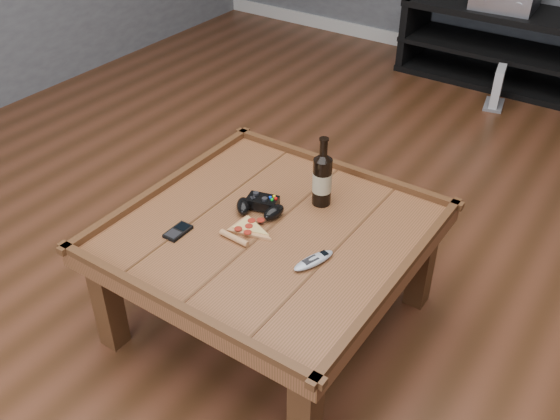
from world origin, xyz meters
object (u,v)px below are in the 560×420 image
Objects in this scene: media_console at (508,48)px; remote_control at (314,260)px; beer_bottle at (322,178)px; game_controller at (260,206)px; coffee_table at (270,241)px; pizza_slice at (247,229)px; smartphone at (178,231)px; game_console at (497,89)px.

remote_control is at bearing -85.43° from media_console.
beer_bottle is 1.63× the size of remote_control.
game_controller is 0.34m from remote_control.
coffee_table is 3.81× the size of beer_bottle.
pizza_slice is 2.14× the size of smartphone.
beer_bottle is 1.41× the size of game_controller.
game_controller reaches higher than media_console.
coffee_table is 4.75× the size of pizza_slice.
media_console reaches higher than remote_control.
media_console reaches higher than smartphone.
media_console is 8.42× the size of remote_control.
remote_control is (0.23, -2.83, 0.22)m from media_console.
game_console is (0.08, -0.39, -0.13)m from media_console.
remote_control is at bearing -38.49° from game_controller.
game_controller reaches higher than smartphone.
game_console is (0.02, 2.13, -0.44)m from beer_bottle.
beer_bottle reaches higher than remote_control.
coffee_table reaches higher than pizza_slice.
media_console is 2.70m from game_controller.
media_console is 13.85× the size of smartphone.
beer_bottle is at bearing 135.90° from remote_control.
smartphone is at bearing -109.00° from game_console.
coffee_table is at bearing -49.84° from game_controller.
media_console is 2.97m from smartphone.
game_controller is 1.15× the size of remote_control.
coffee_table is 2.38m from game_console.
smartphone is at bearing -136.09° from game_controller.
beer_bottle is at bearing 33.75° from game_controller.
game_controller is 0.89× the size of pizza_slice.
coffee_table is 5.37× the size of game_controller.
beer_bottle is 1.25× the size of pizza_slice.
remote_control is at bearing -98.33° from game_console.
coffee_table is at bearing -90.00° from media_console.
beer_bottle is at bearing 74.15° from coffee_table.
game_console is (0.17, 2.30, -0.36)m from game_controller.
media_console is 2.84m from remote_control.
coffee_table is 4.04× the size of game_console.
beer_bottle is at bearing -102.14° from game_console.
media_console is at bearing 90.70° from game_console.
pizza_slice is 2.45m from game_console.
game_controller is at bearing 107.11° from pizza_slice.
game_console is at bearing 89.50° from beer_bottle.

